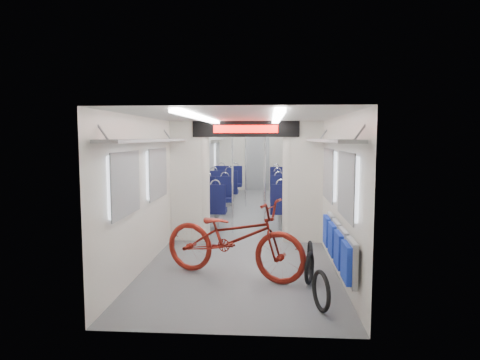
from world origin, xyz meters
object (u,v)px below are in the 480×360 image
Objects in this scene: stanchion_near_right at (265,178)px; seat_bay_far_right at (284,183)px; flip_bench at (338,244)px; stanchion_far_left at (246,167)px; stanchion_far_right at (264,167)px; bicycle at (233,238)px; seat_bay_near_right at (290,199)px; bike_hoop_b at (309,270)px; bike_hoop_a at (321,293)px; seat_bay_near_left at (211,199)px; stanchion_near_left at (232,178)px; bike_hoop_c at (310,260)px; seat_bay_far_left at (225,183)px.

seat_bay_far_right is at bearing 83.17° from stanchion_near_right.
flip_bench is at bearing -73.19° from stanchion_near_right.
stanchion_far_right is (0.53, -0.01, 0.00)m from stanchion_far_left.
bicycle is 4.23m from seat_bay_near_right.
seat_bay_near_right is at bearing 90.78° from bike_hoop_b.
stanchion_near_right is (-0.69, 4.14, 0.93)m from bike_hoop_a.
seat_bay_near_left is at bearing -178.04° from seat_bay_near_right.
bicycle is 6.30m from stanchion_far_right.
bicycle is at bearing -97.27° from seat_bay_far_right.
bike_hoop_b is 4.73m from seat_bay_near_left.
stanchion_near_left is 1.00× the size of stanchion_far_right.
bicycle is 4.25× the size of bike_hoop_c.
stanchion_near_left is at bearing 108.83° from bike_hoop_a.
stanchion_far_right is at bearing 60.63° from seat_bay_near_left.
stanchion_near_right and stanchion_far_left have the same top height.
stanchion_far_left is at bearing 21.94° from bicycle.
stanchion_near_right is at bearing 99.42° from bike_hoop_a.
stanchion_near_left is at bearing -82.25° from seat_bay_far_left.
bike_hoop_a is 0.21× the size of stanchion_near_left.
flip_bench is 0.91× the size of stanchion_far_right.
flip_bench is 4.15× the size of bike_hoop_c.
seat_bay_near_right is 0.93× the size of stanchion_near_right.
stanchion_near_left is at bearing -100.22° from stanchion_far_right.
bike_hoop_b is 0.22× the size of seat_bay_near_left.
bike_hoop_a is 4.30m from stanchion_near_right.
seat_bay_far_left is 4.65m from stanchion_near_left.
seat_bay_far_left is 1.09× the size of seat_bay_far_right.
seat_bay_near_right is 1.41m from stanchion_near_right.
stanchion_near_left reaches higher than seat_bay_far_right.
bike_hoop_b is 8.08m from seat_bay_far_right.
bike_hoop_b is at bearing -89.58° from seat_bay_far_right.
seat_bay_near_left is 1.78m from stanchion_near_right.
stanchion_far_right reaches higher than bike_hoop_c.
seat_bay_near_left is 2.61m from stanchion_far_right.
stanchion_far_right is at bearing 106.25° from seat_bay_near_right.
stanchion_far_left is at bearing -57.28° from seat_bay_far_left.
seat_bay_far_right is at bearing 13.25° from seat_bay_far_left.
seat_bay_near_left is at bearing 110.77° from bike_hoop_a.
stanchion_far_right is at bearing 96.81° from bike_hoop_c.
stanchion_far_right is (0.37, 6.26, 0.58)m from bicycle.
flip_bench is 4.35× the size of bike_hoop_a.
stanchion_far_right is (-0.73, 6.12, 0.92)m from bike_hoop_c.
seat_bay_far_left is (-1.98, 7.24, 0.34)m from bike_hoop_c.
flip_bench is 3.60m from stanchion_near_left.
bicycle is at bearing -93.40° from stanchion_far_right.
stanchion_far_right is (-0.73, 7.42, 0.93)m from bike_hoop_a.
stanchion_near_right is 1.00× the size of stanchion_far_left.
bike_hoop_b is 0.20× the size of stanchion_near_right.
seat_bay_far_left is at bearing 27.21° from bicycle.
bike_hoop_c is 0.24× the size of seat_bay_near_right.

